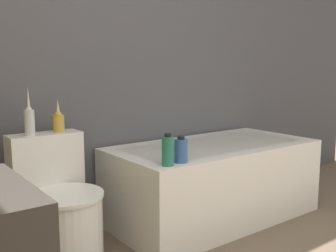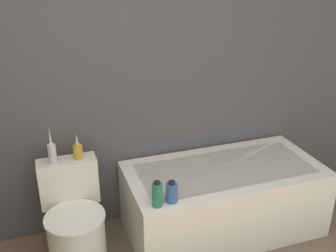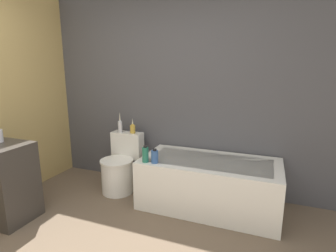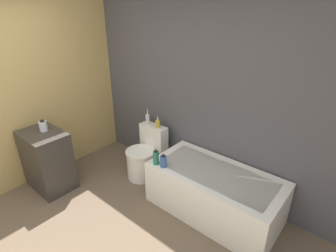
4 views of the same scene
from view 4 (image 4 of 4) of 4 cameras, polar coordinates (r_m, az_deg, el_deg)
wall_back_tiled at (r=3.55m, az=3.85°, el=7.72°), size 6.40×0.06×2.60m
wall_left_painted at (r=4.00m, az=-27.49°, el=6.95°), size 0.06×6.40×2.60m
bathtub at (r=3.31m, az=9.96°, el=-13.96°), size 1.56×0.78×0.57m
toilet at (r=3.90m, az=-5.18°, el=-6.64°), size 0.43×0.59×0.74m
vanity_counter at (r=3.96m, az=-24.75°, el=-6.80°), size 0.65×0.45×0.83m
soap_bottle_glass at (r=3.80m, az=-25.53°, el=-0.01°), size 0.10×0.10×0.15m
vase_gold at (r=3.84m, az=-4.46°, el=1.62°), size 0.06×0.06×0.28m
vase_silver at (r=3.74m, az=-2.25°, el=0.64°), size 0.07×0.07×0.20m
shampoo_bottle_tall at (r=3.21m, az=-2.65°, el=-6.90°), size 0.07×0.07×0.19m
shampoo_bottle_short at (r=3.17m, az=-1.04°, el=-7.69°), size 0.08×0.08×0.16m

